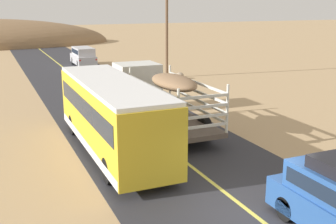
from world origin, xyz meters
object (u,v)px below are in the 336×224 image
object	(u,v)px
livestock_truck	(150,88)
boulder_near_shoulder	(180,76)
bus	(112,114)
car_far	(83,56)
power_pole_mid	(167,25)

from	to	relation	value
livestock_truck	boulder_near_shoulder	xyz separation A→B (m)	(7.10, 11.17, -1.50)
livestock_truck	boulder_near_shoulder	bearing A→B (deg)	57.54
livestock_truck	bus	xyz separation A→B (m)	(-3.54, -4.54, -0.04)
car_far	power_pole_mid	xyz separation A→B (m)	(5.24, -10.09, 3.53)
livestock_truck	bus	world-z (taller)	bus
bus	power_pole_mid	distance (m)	19.73
boulder_near_shoulder	car_far	bearing A→B (deg)	118.15
livestock_truck	car_far	xyz separation A→B (m)	(1.10, 22.38, -0.70)
bus	livestock_truck	bearing A→B (deg)	52.01
livestock_truck	power_pole_mid	xyz separation A→B (m)	(6.34, 12.29, 2.82)
power_pole_mid	boulder_near_shoulder	distance (m)	4.53
car_far	boulder_near_shoulder	size ratio (longest dim) A/B	6.53
bus	car_far	world-z (taller)	bus
livestock_truck	bus	size ratio (longest dim) A/B	0.97
car_far	power_pole_mid	size ratio (longest dim) A/B	0.54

